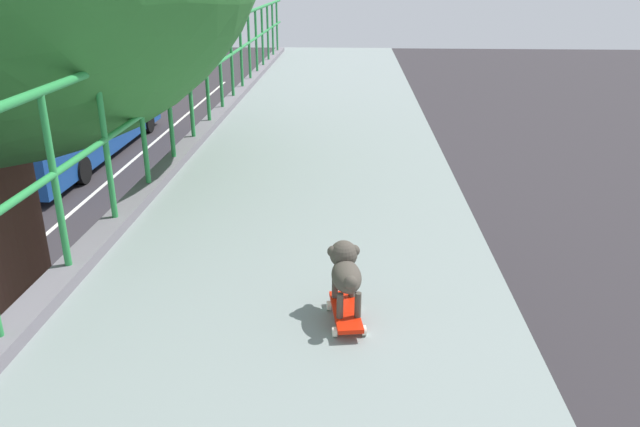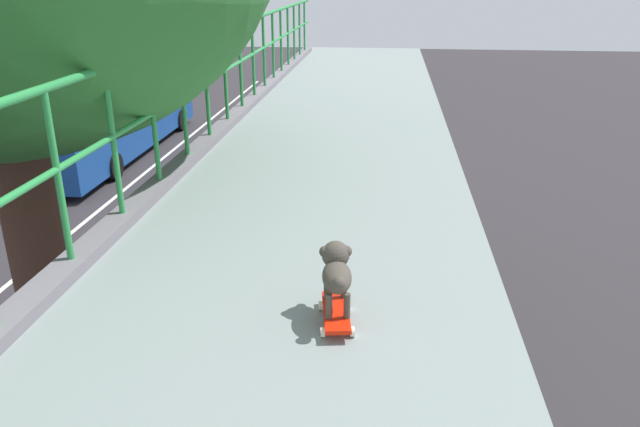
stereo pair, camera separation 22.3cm
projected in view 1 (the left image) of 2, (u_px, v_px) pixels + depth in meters
name	position (u px, v px, depth m)	size (l,w,h in m)	color
city_bus	(81.00, 113.00, 23.71)	(2.71, 11.68, 3.14)	navy
toy_skateboard	(346.00, 312.00, 3.36)	(0.23, 0.44, 0.08)	red
small_dog	(345.00, 269.00, 3.35)	(0.21, 0.42, 0.34)	#494239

